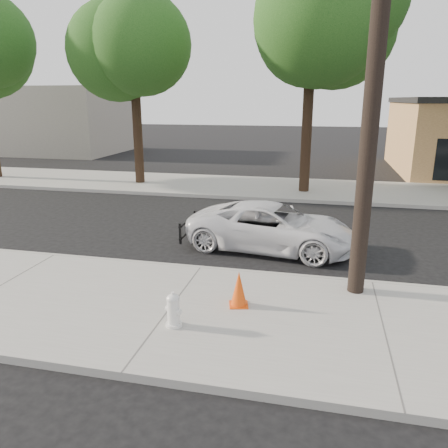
{
  "coord_description": "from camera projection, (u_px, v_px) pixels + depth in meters",
  "views": [
    {
      "loc": [
        2.75,
        -11.69,
        4.09
      ],
      "look_at": [
        0.37,
        -1.16,
        1.0
      ],
      "focal_mm": 35.0,
      "sensor_mm": 36.0,
      "label": 1
    }
  ],
  "objects": [
    {
      "name": "fire_hydrant",
      "position": [
        173.0,
        311.0,
        7.81
      ],
      "size": [
        0.33,
        0.3,
        0.62
      ],
      "rotation": [
        0.0,
        0.0,
        -0.33
      ],
      "color": "silver",
      "rests_on": "near_sidewalk"
    },
    {
      "name": "tree_c",
      "position": [
        317.0,
        26.0,
        17.46
      ],
      "size": [
        4.96,
        4.8,
        9.55
      ],
      "color": "black",
      "rests_on": "far_sidewalk"
    },
    {
      "name": "ground",
      "position": [
        220.0,
        246.0,
        12.67
      ],
      "size": [
        120.0,
        120.0,
        0.0
      ],
      "primitive_type": "plane",
      "color": "black",
      "rests_on": "ground"
    },
    {
      "name": "tree_b",
      "position": [
        136.0,
        52.0,
        19.76
      ],
      "size": [
        4.34,
        4.2,
        8.45
      ],
      "color": "black",
      "rests_on": "far_sidewalk"
    },
    {
      "name": "building_far",
      "position": [
        35.0,
        120.0,
        34.98
      ],
      "size": [
        14.0,
        8.0,
        5.0
      ],
      "primitive_type": "cube",
      "color": "gray",
      "rests_on": "ground"
    },
    {
      "name": "curb_near",
      "position": [
        201.0,
        270.0,
        10.68
      ],
      "size": [
        90.0,
        0.12,
        0.16
      ],
      "primitive_type": "cube",
      "color": "#9E9B93",
      "rests_on": "ground"
    },
    {
      "name": "near_sidewalk",
      "position": [
        171.0,
        310.0,
        8.62
      ],
      "size": [
        90.0,
        4.4,
        0.15
      ],
      "primitive_type": "cube",
      "color": "gray",
      "rests_on": "ground"
    },
    {
      "name": "traffic_cone",
      "position": [
        239.0,
        289.0,
        8.58
      ],
      "size": [
        0.45,
        0.45,
        0.72
      ],
      "rotation": [
        0.0,
        0.0,
        0.24
      ],
      "color": "#E3470B",
      "rests_on": "near_sidewalk"
    },
    {
      "name": "police_cruiser",
      "position": [
        272.0,
        227.0,
        12.21
      ],
      "size": [
        4.91,
        2.76,
        1.3
      ],
      "primitive_type": "imported",
      "rotation": [
        0.0,
        0.0,
        1.44
      ],
      "color": "silver",
      "rests_on": "ground"
    },
    {
      "name": "utility_pole",
      "position": [
        376.0,
        65.0,
        8.08
      ],
      "size": [
        1.4,
        0.34,
        9.0
      ],
      "color": "black",
      "rests_on": "near_sidewalk"
    },
    {
      "name": "far_sidewalk",
      "position": [
        261.0,
        187.0,
        20.62
      ],
      "size": [
        90.0,
        5.0,
        0.15
      ],
      "primitive_type": "cube",
      "color": "gray",
      "rests_on": "ground"
    }
  ]
}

